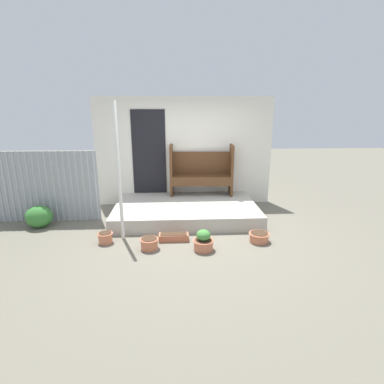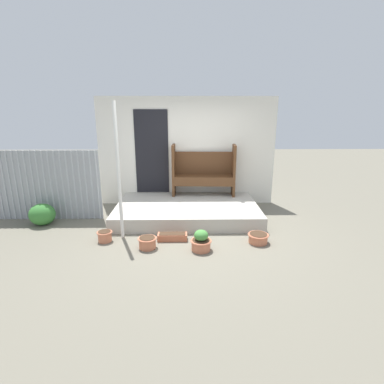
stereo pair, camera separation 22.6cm
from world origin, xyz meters
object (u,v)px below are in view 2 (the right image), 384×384
flower_pot_middle (147,242)px  planter_box_rect (172,237)px  flower_pot_left (105,236)px  support_post (118,173)px  bench (204,170)px  flower_pot_right (201,241)px  shrub_by_fence (42,214)px  flower_pot_far_right (258,238)px

flower_pot_middle → planter_box_rect: size_ratio=0.61×
flower_pot_left → flower_pot_middle: flower_pot_middle is taller
support_post → bench: 2.46m
support_post → flower_pot_right: size_ratio=6.73×
support_post → flower_pot_right: 1.88m
shrub_by_fence → planter_box_rect: bearing=-16.3°
support_post → shrub_by_fence: support_post is taller
flower_pot_left → flower_pot_far_right: 2.77m
flower_pot_left → flower_pot_far_right: size_ratio=0.74×
bench → shrub_by_fence: 3.64m
bench → flower_pot_right: (-0.16, -2.38, -0.73)m
support_post → shrub_by_fence: size_ratio=4.69×
support_post → flower_pot_right: support_post is taller
flower_pot_left → support_post: bearing=32.0°
support_post → bench: bearing=48.7°
support_post → flower_pot_far_right: (2.48, -0.28, -1.13)m
bench → flower_pot_far_right: bearing=-64.9°
flower_pot_far_right → shrub_by_fence: 4.36m
support_post → bench: (1.61, 1.83, -0.33)m
flower_pot_middle → bench: bearing=64.7°
flower_pot_middle → shrub_by_fence: size_ratio=0.63×
support_post → flower_pot_far_right: support_post is taller
flower_pot_far_right → planter_box_rect: (-1.54, 0.14, -0.03)m
flower_pot_middle → shrub_by_fence: bearing=154.2°
flower_pot_right → shrub_by_fence: (-3.22, 1.21, 0.07)m
flower_pot_far_right → flower_pot_middle: bearing=-174.7°
flower_pot_right → planter_box_rect: (-0.51, 0.41, -0.09)m
flower_pot_left → flower_pot_right: 1.77m
bench → flower_pot_left: bearing=-130.8°
bench → flower_pot_far_right: (0.88, -2.11, -0.80)m
bench → flower_pot_left: 2.87m
planter_box_rect → shrub_by_fence: 2.83m
flower_pot_middle → flower_pot_far_right: 1.97m
flower_pot_right → shrub_by_fence: bearing=159.5°
bench → flower_pot_far_right: 2.42m
flower_pot_middle → flower_pot_right: size_ratio=0.90×
flower_pot_middle → flower_pot_far_right: size_ratio=0.87×
flower_pot_middle → flower_pot_far_right: bearing=5.3°
support_post → flower_pot_middle: (0.52, -0.46, -1.12)m
flower_pot_right → flower_pot_far_right: size_ratio=0.97×
flower_pot_middle → flower_pot_right: flower_pot_right is taller
flower_pot_left → flower_pot_far_right: flower_pot_left is taller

